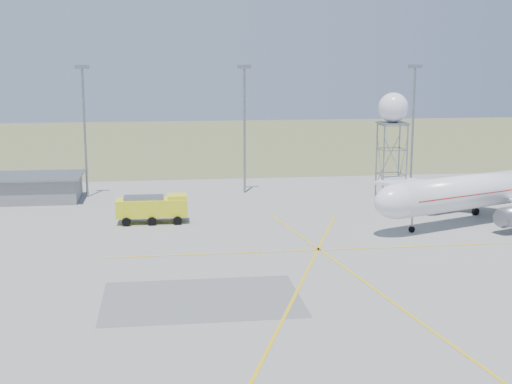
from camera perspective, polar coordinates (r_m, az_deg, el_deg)
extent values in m
plane|color=#9A9A95|center=(56.71, 17.76, -12.24)|extent=(400.00, 400.00, 0.00)
cube|color=#5A6537|center=(189.61, -0.55, 4.17)|extent=(400.00, 120.00, 0.03)
cube|color=gray|center=(114.73, -18.42, 0.21)|extent=(18.00, 9.00, 3.60)
cube|color=gray|center=(114.41, -18.48, 1.17)|extent=(19.00, 10.00, 0.30)
cylinder|color=gray|center=(114.11, -13.53, 4.57)|extent=(0.36, 0.36, 20.00)
cube|color=gray|center=(113.52, -13.76, 9.69)|extent=(2.20, 0.50, 0.60)
cylinder|color=gray|center=(114.30, -0.92, 4.88)|extent=(0.36, 0.36, 20.00)
cube|color=gray|center=(113.72, -0.94, 10.00)|extent=(2.20, 0.50, 0.60)
cylinder|color=gray|center=(120.82, 12.43, 4.94)|extent=(0.36, 0.36, 20.00)
cube|color=gray|center=(120.27, 12.63, 9.78)|extent=(2.20, 0.50, 0.60)
cylinder|color=white|center=(99.48, 17.70, 0.15)|extent=(28.64, 15.21, 4.48)
ellipsoid|color=white|center=(89.37, 11.39, -0.71)|extent=(8.33, 6.87, 4.48)
cube|color=black|center=(88.37, 10.75, -0.37)|extent=(2.51, 2.92, 1.09)
cube|color=white|center=(107.73, 14.33, 0.50)|extent=(16.96, 15.93, 0.40)
cylinder|color=slate|center=(103.47, 14.57, -0.50)|extent=(5.33, 4.17, 2.58)
cube|color=#B6180C|center=(97.83, 16.82, 0.09)|extent=(22.44, 12.69, 0.13)
cylinder|color=black|center=(91.64, 12.35, -2.86)|extent=(1.02, 1.02, 1.01)
cube|color=black|center=(101.84, 18.44, -1.81)|extent=(3.59, 6.64, 1.01)
cylinder|color=gray|center=(101.73, 18.45, -1.54)|extent=(0.35, 0.35, 2.02)
cylinder|color=gray|center=(109.29, 10.17, 2.27)|extent=(0.22, 0.22, 11.80)
cylinder|color=gray|center=(110.46, 11.97, 2.30)|extent=(0.22, 0.22, 11.80)
cylinder|color=gray|center=(113.84, 11.36, 2.56)|extent=(0.22, 0.22, 11.80)
cylinder|color=gray|center=(112.72, 9.61, 2.54)|extent=(0.22, 0.22, 11.80)
cube|color=gray|center=(110.88, 10.88, 5.44)|extent=(4.23, 4.23, 0.23)
sphere|color=white|center=(110.70, 10.93, 6.65)|extent=(4.54, 4.54, 4.54)
cube|color=yellow|center=(95.35, -8.32, -1.23)|extent=(9.39, 3.24, 2.28)
cube|color=yellow|center=(95.13, -6.34, -0.63)|extent=(2.53, 2.94, 1.45)
cube|color=black|center=(95.12, -5.90, -0.56)|extent=(0.14, 2.70, 1.04)
cube|color=gray|center=(95.12, -8.97, -0.45)|extent=(5.23, 2.56, 0.42)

